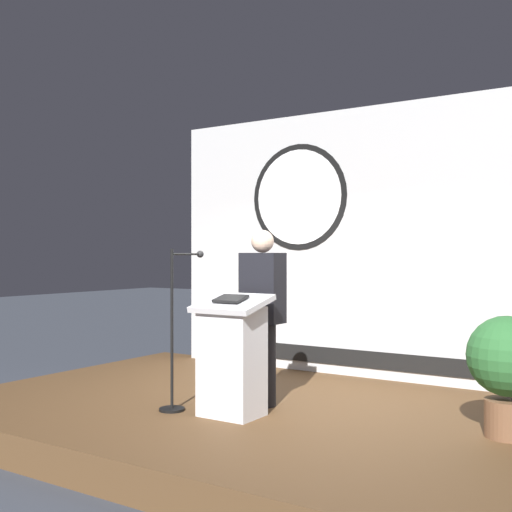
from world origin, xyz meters
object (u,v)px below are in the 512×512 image
(speaker_person, at_px, (263,316))
(potted_plant, at_px, (508,364))
(podium, at_px, (232,357))
(microphone_stand, at_px, (176,352))

(speaker_person, relative_size, potted_plant, 1.75)
(podium, relative_size, microphone_stand, 0.73)
(podium, xyz_separation_m, speaker_person, (0.02, 0.48, 0.33))
(podium, bearing_deg, potted_plant, 16.12)
(microphone_stand, bearing_deg, speaker_person, 43.46)
(potted_plant, bearing_deg, microphone_stand, -165.33)
(podium, distance_m, microphone_stand, 0.59)
(speaker_person, bearing_deg, microphone_stand, -136.54)
(podium, relative_size, speaker_person, 0.65)
(podium, height_order, speaker_person, speaker_person)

